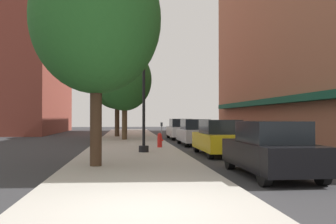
% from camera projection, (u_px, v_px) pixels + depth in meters
% --- Properties ---
extents(ground_plane, '(90.00, 90.00, 0.00)m').
position_uv_depth(ground_plane, '(191.00, 144.00, 24.99)').
color(ground_plane, '#2D2D30').
extents(sidewalk_slab, '(4.80, 50.00, 0.12)m').
position_uv_depth(sidewalk_slab, '(131.00, 142.00, 25.55)').
color(sidewalk_slab, '#A8A399').
rests_on(sidewalk_slab, ground).
extents(building_right_brick, '(6.80, 40.00, 20.66)m').
position_uv_depth(building_right_brick, '(314.00, 14.00, 30.32)').
color(building_right_brick, '#9E6047').
rests_on(building_right_brick, ground).
extents(building_far_background, '(6.80, 18.00, 19.80)m').
position_uv_depth(building_far_background, '(33.00, 47.00, 42.38)').
color(building_far_background, brown).
rests_on(building_far_background, ground).
extents(lamppost, '(0.48, 0.48, 5.90)m').
position_uv_depth(lamppost, '(144.00, 87.00, 17.64)').
color(lamppost, black).
rests_on(lamppost, sidewalk_slab).
extents(fire_hydrant, '(0.33, 0.26, 0.79)m').
position_uv_depth(fire_hydrant, '(160.00, 140.00, 20.38)').
color(fire_hydrant, red).
rests_on(fire_hydrant, sidewalk_slab).
extents(parking_meter_near, '(0.14, 0.09, 1.31)m').
position_uv_depth(parking_meter_near, '(162.00, 129.00, 25.04)').
color(parking_meter_near, slate).
rests_on(parking_meter_near, sidewalk_slab).
extents(tree_near, '(4.45, 4.45, 7.58)m').
position_uv_depth(tree_near, '(96.00, 20.00, 12.62)').
color(tree_near, '#422D1E').
rests_on(tree_near, sidewalk_slab).
extents(tree_mid, '(4.89, 4.89, 7.99)m').
position_uv_depth(tree_mid, '(117.00, 77.00, 32.30)').
color(tree_mid, '#422D1E').
rests_on(tree_mid, sidewalk_slab).
extents(tree_far, '(4.06, 4.06, 6.82)m').
position_uv_depth(tree_far, '(125.00, 80.00, 27.68)').
color(tree_far, '#4C3823').
rests_on(tree_far, sidewalk_slab).
extents(car_black, '(1.80, 4.30, 1.66)m').
position_uv_depth(car_black, '(270.00, 149.00, 11.05)').
color(car_black, black).
rests_on(car_black, ground).
extents(car_yellow, '(1.80, 4.30, 1.66)m').
position_uv_depth(car_yellow, '(219.00, 138.00, 17.18)').
color(car_yellow, black).
rests_on(car_yellow, ground).
extents(car_silver, '(1.80, 4.30, 1.66)m').
position_uv_depth(car_silver, '(195.00, 133.00, 23.44)').
color(car_silver, black).
rests_on(car_silver, ground).
extents(car_white, '(1.80, 4.30, 1.66)m').
position_uv_depth(car_white, '(180.00, 129.00, 29.93)').
color(car_white, black).
rests_on(car_white, ground).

